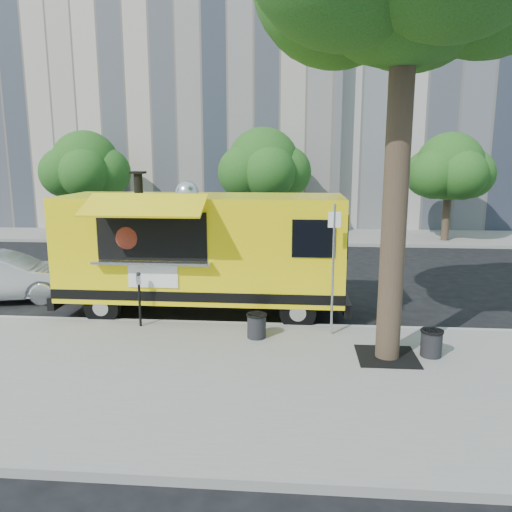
{
  "coord_description": "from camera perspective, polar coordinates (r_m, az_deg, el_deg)",
  "views": [
    {
      "loc": [
        0.72,
        -12.57,
        4.14
      ],
      "look_at": [
        -0.31,
        0.0,
        1.65
      ],
      "focal_mm": 35.0,
      "sensor_mm": 36.0,
      "label": 1
    }
  ],
  "objects": [
    {
      "name": "ground",
      "position": [
        13.26,
        1.36,
        -7.04
      ],
      "size": [
        120.0,
        120.0,
        0.0
      ],
      "primitive_type": "plane",
      "color": "black",
      "rests_on": "ground"
    },
    {
      "name": "building_left",
      "position": [
        36.51,
        -10.06,
        23.43
      ],
      "size": [
        22.0,
        14.0,
        24.0
      ],
      "primitive_type": "cube",
      "color": "#B6A898",
      "rests_on": "ground"
    },
    {
      "name": "sidewalk",
      "position": [
        9.51,
        -0.1,
        -14.12
      ],
      "size": [
        60.0,
        6.0,
        0.15
      ],
      "primitive_type": "cube",
      "color": "gray",
      "rests_on": "ground"
    },
    {
      "name": "curb",
      "position": [
        12.35,
        1.1,
        -8.05
      ],
      "size": [
        60.0,
        0.14,
        0.16
      ],
      "primitive_type": "cube",
      "color": "#999993",
      "rests_on": "ground"
    },
    {
      "name": "far_tree_c",
      "position": [
        26.01,
        21.26,
        9.48
      ],
      "size": [
        3.24,
        3.24,
        5.21
      ],
      "color": "#33261C",
      "rests_on": "far_sidewalk"
    },
    {
      "name": "far_tree_b",
      "position": [
        25.33,
        0.83,
        10.46
      ],
      "size": [
        3.6,
        3.6,
        5.5
      ],
      "color": "#33261C",
      "rests_on": "far_sidewalk"
    },
    {
      "name": "sedan",
      "position": [
        16.37,
        -27.07,
        -2.14
      ],
      "size": [
        4.6,
        2.52,
        1.44
      ],
      "primitive_type": "imported",
      "rotation": [
        0.0,
        0.0,
        1.81
      ],
      "color": "silver",
      "rests_on": "ground"
    },
    {
      "name": "tree_well",
      "position": [
        10.72,
        14.72,
        -11.04
      ],
      "size": [
        1.2,
        1.2,
        0.02
      ],
      "primitive_type": "cube",
      "color": "black",
      "rests_on": "sidewalk"
    },
    {
      "name": "sign_post",
      "position": [
        11.29,
        8.81,
        -0.68
      ],
      "size": [
        0.28,
        0.06,
        3.0
      ],
      "color": "silver",
      "rests_on": "sidewalk"
    },
    {
      "name": "trash_bin_right",
      "position": [
        10.91,
        19.41,
        -9.27
      ],
      "size": [
        0.46,
        0.46,
        0.55
      ],
      "color": "black",
      "rests_on": "sidewalk"
    },
    {
      "name": "building_mid",
      "position": [
        37.77,
        23.39,
        19.21
      ],
      "size": [
        20.0,
        14.0,
        20.0
      ],
      "primitive_type": "cube",
      "color": "#A5A09B",
      "rests_on": "ground"
    },
    {
      "name": "trash_bin_left",
      "position": [
        11.32,
        0.07,
        -7.88
      ],
      "size": [
        0.46,
        0.46,
        0.55
      ],
      "color": "black",
      "rests_on": "sidewalk"
    },
    {
      "name": "food_truck",
      "position": [
        13.19,
        -6.23,
        0.76
      ],
      "size": [
        7.61,
        3.53,
        3.77
      ],
      "rotation": [
        0.0,
        0.0,
        -0.0
      ],
      "color": "yellow",
      "rests_on": "ground"
    },
    {
      "name": "parking_meter",
      "position": [
        12.24,
        -13.21,
        -4.09
      ],
      "size": [
        0.11,
        0.11,
        1.33
      ],
      "color": "black",
      "rests_on": "sidewalk"
    },
    {
      "name": "far_sidewalk",
      "position": [
        26.4,
        3.09,
        2.28
      ],
      "size": [
        60.0,
        5.0,
        0.15
      ],
      "primitive_type": "cube",
      "color": "gray",
      "rests_on": "ground"
    },
    {
      "name": "far_tree_a",
      "position": [
        27.09,
        -18.89,
        9.8
      ],
      "size": [
        3.42,
        3.42,
        5.36
      ],
      "color": "#33261C",
      "rests_on": "far_sidewalk"
    }
  ]
}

